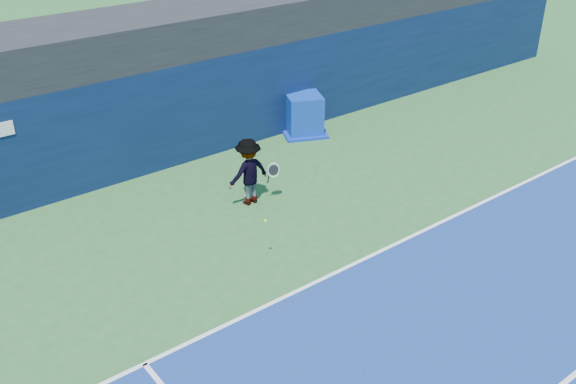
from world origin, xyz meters
The scene contains 7 objects.
ground centered at (0.00, 0.00, 0.00)m, with size 80.00×80.00×0.00m, color #2A5E2C.
baseline centered at (0.00, 3.00, 0.01)m, with size 24.00×0.10×0.01m, color white.
stadium_band centered at (0.00, 11.50, 3.60)m, with size 36.00×3.00×1.20m, color black.
back_wall_assembly centered at (0.00, 10.50, 1.50)m, with size 36.00×1.03×3.00m.
equipment_cart centered at (4.11, 9.62, 0.60)m, with size 1.83×1.83×1.33m.
tennis_player centered at (0.01, 6.83, 0.91)m, with size 1.35×0.74×1.83m.
tennis_ball centered at (-1.25, 4.34, 1.07)m, with size 0.07×0.07×0.07m.
Camera 1 is at (-8.33, -5.64, 8.41)m, focal length 40.00 mm.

